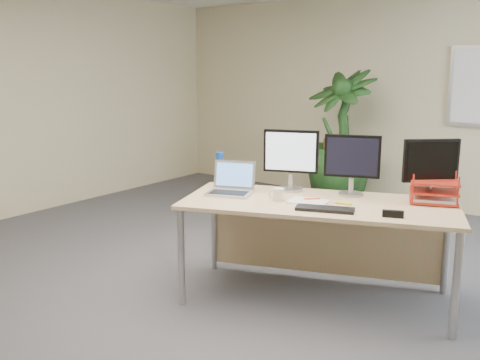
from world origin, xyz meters
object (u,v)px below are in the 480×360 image
Objects in this scene: monitor_left at (291,156)px; laptop at (231,186)px; floor_plant at (339,150)px; desk at (320,219)px; monitor_right at (352,161)px.

monitor_left is 0.54m from laptop.
laptop is at bearing -81.38° from floor_plant.
floor_plant is 2.55m from monitor_left.
desk is 1.47× the size of floor_plant.
monitor_left is 1.16× the size of laptop.
floor_plant is at bearing 98.62° from laptop.
desk is 2.73m from floor_plant.
monitor_right is (1.23, -2.28, 0.31)m from floor_plant.
floor_plant reaches higher than laptop.
monitor_left reaches higher than desk.
floor_plant reaches higher than monitor_right.
laptop is (-0.81, -0.50, -0.21)m from monitor_right.
floor_plant is 2.82m from laptop.
laptop is (-0.66, -0.27, 0.23)m from desk.
monitor_left is 1.04× the size of monitor_right.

